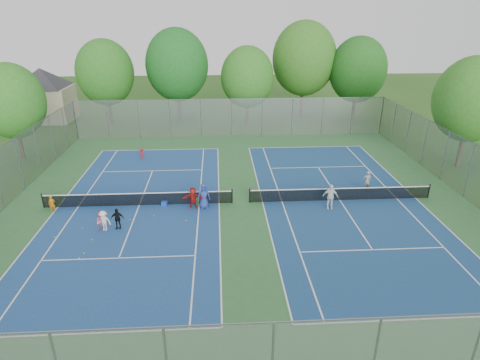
% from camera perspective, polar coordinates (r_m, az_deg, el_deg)
% --- Properties ---
extents(ground, '(120.00, 120.00, 0.00)m').
position_cam_1_polar(ground, '(27.96, 0.12, -3.25)').
color(ground, '#285219').
rests_on(ground, ground).
extents(court_pad, '(32.00, 32.00, 0.01)m').
position_cam_1_polar(court_pad, '(27.95, 0.12, -3.24)').
color(court_pad, '#2E6333').
rests_on(court_pad, ground).
extents(court_left, '(10.97, 23.77, 0.01)m').
position_cam_1_polar(court_left, '(28.44, -14.13, -3.49)').
color(court_left, navy).
rests_on(court_left, court_pad).
extents(court_right, '(10.97, 23.77, 0.01)m').
position_cam_1_polar(court_right, '(29.18, 13.99, -2.77)').
color(court_right, navy).
rests_on(court_right, court_pad).
extents(net_left, '(12.87, 0.10, 0.91)m').
position_cam_1_polar(net_left, '(28.25, -14.21, -2.69)').
color(net_left, black).
rests_on(net_left, ground).
extents(net_right, '(12.87, 0.10, 0.91)m').
position_cam_1_polar(net_right, '(29.00, 14.07, -1.99)').
color(net_right, black).
rests_on(net_right, ground).
extents(fence_north, '(32.00, 0.10, 4.00)m').
position_cam_1_polar(fence_north, '(42.34, -1.20, 8.82)').
color(fence_north, gray).
rests_on(fence_north, ground).
extents(fence_east, '(0.10, 32.00, 4.00)m').
position_cam_1_polar(fence_east, '(32.26, 29.80, 1.10)').
color(fence_east, gray).
rests_on(fence_east, ground).
extents(house, '(11.03, 11.03, 7.30)m').
position_cam_1_polar(house, '(53.75, -26.31, 11.97)').
color(house, '#B7A88C').
rests_on(house, ground).
extents(tree_nw, '(6.40, 6.40, 9.58)m').
position_cam_1_polar(tree_nw, '(49.08, -18.64, 14.27)').
color(tree_nw, '#443326').
rests_on(tree_nw, ground).
extents(tree_nl, '(7.20, 7.20, 10.69)m').
position_cam_1_polar(tree_nl, '(48.58, -8.96, 15.85)').
color(tree_nl, '#443326').
rests_on(tree_nl, ground).
extents(tree_nc, '(6.00, 6.00, 8.85)m').
position_cam_1_polar(tree_nc, '(46.68, 1.05, 14.41)').
color(tree_nc, '#443326').
rests_on(tree_nc, ground).
extents(tree_nr, '(7.60, 7.60, 11.42)m').
position_cam_1_polar(tree_nr, '(50.42, 9.10, 16.67)').
color(tree_nr, '#443326').
rests_on(tree_nr, ground).
extents(tree_ne, '(6.60, 6.60, 9.77)m').
position_cam_1_polar(tree_ne, '(50.25, 16.44, 14.79)').
color(tree_ne, '#443326').
rests_on(tree_ne, ground).
extents(tree_side_w, '(5.60, 5.60, 8.47)m').
position_cam_1_polar(tree_side_w, '(39.79, -29.80, 9.70)').
color(tree_side_w, '#443326').
rests_on(tree_side_w, ground).
extents(tree_side_e, '(6.00, 6.00, 9.20)m').
position_cam_1_polar(tree_side_e, '(37.79, 30.11, 9.86)').
color(tree_side_e, '#443326').
rests_on(tree_side_e, ground).
extents(ball_crate, '(0.40, 0.40, 0.31)m').
position_cam_1_polar(ball_crate, '(27.99, -10.70, -3.29)').
color(ball_crate, '#1846B6').
rests_on(ball_crate, ground).
extents(ball_hopper, '(0.31, 0.31, 0.53)m').
position_cam_1_polar(ball_hopper, '(27.80, -6.13, -2.95)').
color(ball_hopper, green).
rests_on(ball_hopper, ground).
extents(student_a, '(0.44, 0.31, 1.14)m').
position_cam_1_polar(student_a, '(29.28, -25.17, -3.09)').
color(student_a, '#C66E12').
rests_on(student_a, ground).
extents(student_b, '(0.65, 0.55, 1.20)m').
position_cam_1_polar(student_b, '(25.78, -19.13, -5.55)').
color(student_b, '#EC5C86').
rests_on(student_b, ground).
extents(student_c, '(0.90, 0.59, 1.31)m').
position_cam_1_polar(student_c, '(25.64, -18.82, -5.53)').
color(student_c, white).
rests_on(student_c, ground).
extents(student_d, '(0.81, 0.39, 1.34)m').
position_cam_1_polar(student_d, '(25.62, -17.06, -5.28)').
color(student_d, black).
rests_on(student_d, ground).
extents(student_e, '(0.97, 0.76, 1.76)m').
position_cam_1_polar(student_e, '(27.01, -5.19, -2.27)').
color(student_e, '#283E94').
rests_on(student_e, ground).
extents(student_f, '(1.43, 0.52, 1.52)m').
position_cam_1_polar(student_f, '(27.10, -6.70, -2.53)').
color(student_f, '#AD1B18').
rests_on(student_f, ground).
extents(child_far_baseline, '(0.68, 0.42, 1.01)m').
position_cam_1_polar(child_far_baseline, '(37.04, -13.78, 3.64)').
color(child_far_baseline, '#A5171D').
rests_on(child_far_baseline, ground).
extents(instructor, '(0.57, 0.38, 1.57)m').
position_cam_1_polar(instructor, '(30.93, 17.62, -0.13)').
color(instructor, gray).
rests_on(instructor, ground).
extents(teen_court_b, '(1.06, 0.54, 1.74)m').
position_cam_1_polar(teen_court_b, '(27.51, 12.72, -2.31)').
color(teen_court_b, white).
rests_on(teen_court_b, ground).
extents(tennis_ball_0, '(0.07, 0.07, 0.07)m').
position_cam_1_polar(tennis_ball_0, '(23.98, -21.29, -9.72)').
color(tennis_ball_0, yellow).
rests_on(tennis_ball_0, ground).
extents(tennis_ball_1, '(0.07, 0.07, 0.07)m').
position_cam_1_polar(tennis_ball_1, '(27.75, -18.42, -4.67)').
color(tennis_ball_1, '#D0D932').
rests_on(tennis_ball_1, ground).
extents(tennis_ball_2, '(0.07, 0.07, 0.07)m').
position_cam_1_polar(tennis_ball_2, '(26.62, -21.50, -6.36)').
color(tennis_ball_2, gold).
rests_on(tennis_ball_2, ground).
extents(tennis_ball_3, '(0.07, 0.07, 0.07)m').
position_cam_1_polar(tennis_ball_3, '(26.19, -24.84, -7.44)').
color(tennis_ball_3, '#E0F539').
rests_on(tennis_ball_3, ground).
extents(tennis_ball_4, '(0.07, 0.07, 0.07)m').
position_cam_1_polar(tennis_ball_4, '(26.73, -12.14, -5.04)').
color(tennis_ball_4, '#AAD030').
rests_on(tennis_ball_4, ground).
extents(tennis_ball_5, '(0.07, 0.07, 0.07)m').
position_cam_1_polar(tennis_ball_5, '(22.13, -6.32, -11.04)').
color(tennis_ball_5, '#C1E936').
rests_on(tennis_ball_5, ground).
extents(tennis_ball_6, '(0.07, 0.07, 0.07)m').
position_cam_1_polar(tennis_ball_6, '(25.80, -7.63, -5.78)').
color(tennis_ball_6, yellow).
rests_on(tennis_ball_6, ground).
extents(tennis_ball_7, '(0.07, 0.07, 0.07)m').
position_cam_1_polar(tennis_ball_7, '(23.64, -21.91, -10.33)').
color(tennis_ball_7, '#E8F037').
rests_on(tennis_ball_7, ground).
extents(tennis_ball_8, '(0.07, 0.07, 0.07)m').
position_cam_1_polar(tennis_ball_8, '(25.11, -20.32, -8.01)').
color(tennis_ball_8, yellow).
rests_on(tennis_ball_8, ground).
extents(tennis_ball_9, '(0.07, 0.07, 0.07)m').
position_cam_1_polar(tennis_ball_9, '(26.64, -15.41, -5.48)').
color(tennis_ball_9, '#C6D030').
rests_on(tennis_ball_9, ground).
extents(tennis_ball_10, '(0.07, 0.07, 0.07)m').
position_cam_1_polar(tennis_ball_10, '(26.51, -19.15, -6.12)').
color(tennis_ball_10, '#E4EF37').
rests_on(tennis_ball_10, ground).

